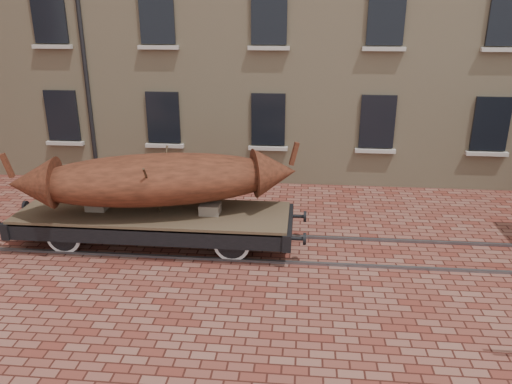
{
  "coord_description": "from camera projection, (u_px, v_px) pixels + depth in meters",
  "views": [
    {
      "loc": [
        -1.35,
        -11.08,
        5.54
      ],
      "look_at": [
        -2.47,
        0.5,
        1.3
      ],
      "focal_mm": 35.0,
      "sensor_mm": 36.0,
      "label": 1
    }
  ],
  "objects": [
    {
      "name": "ground",
      "position": [
        355.0,
        252.0,
        12.14
      ],
      "size": [
        90.0,
        90.0,
        0.0
      ],
      "primitive_type": "plane",
      "color": "maroon"
    },
    {
      "name": "rail_track",
      "position": [
        355.0,
        251.0,
        12.13
      ],
      "size": [
        30.0,
        1.52,
        0.06
      ],
      "color": "#59595E",
      "rests_on": "ground"
    },
    {
      "name": "flatcar_wagon",
      "position": [
        154.0,
        218.0,
        12.35
      ],
      "size": [
        7.52,
        2.04,
        1.14
      ],
      "color": "#453625",
      "rests_on": "ground"
    },
    {
      "name": "iron_boat",
      "position": [
        158.0,
        179.0,
        11.98
      ],
      "size": [
        6.87,
        3.3,
        1.64
      ],
      "color": "brown",
      "rests_on": "flatcar_wagon"
    }
  ]
}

